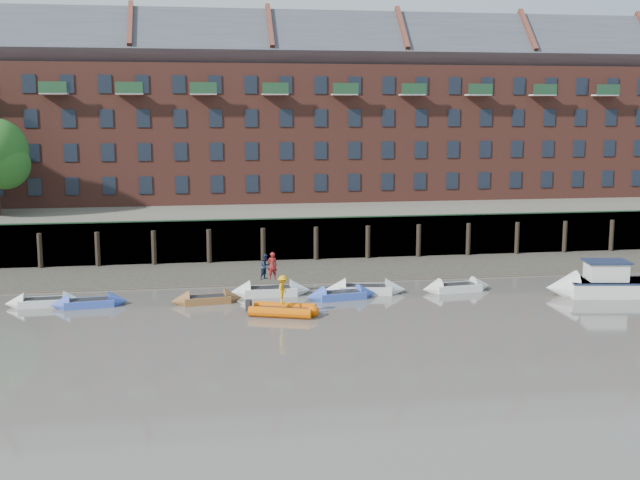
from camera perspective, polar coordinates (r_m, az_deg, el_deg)
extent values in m
plane|color=#615B54|center=(39.46, 1.74, -7.39)|extent=(220.00, 220.00, 0.00)
cube|color=#3D382F|center=(56.72, -1.70, -2.25)|extent=(110.00, 8.00, 0.50)
cube|color=#4C4336|center=(53.42, -1.22, -2.97)|extent=(110.00, 1.60, 0.10)
cube|color=#2D2A26|center=(60.73, -2.25, 0.05)|extent=(110.00, 0.80, 3.20)
cylinder|color=black|center=(60.68, -19.29, -0.77)|extent=(0.36, 0.36, 2.60)
cylinder|color=black|center=(60.10, -15.54, -0.67)|extent=(0.36, 0.36, 2.60)
cylinder|color=black|center=(59.78, -11.73, -0.58)|extent=(0.36, 0.36, 2.60)
cylinder|color=black|center=(59.72, -7.89, -0.48)|extent=(0.36, 0.36, 2.60)
cylinder|color=black|center=(59.94, -4.07, -0.38)|extent=(0.36, 0.36, 2.60)
cylinder|color=black|center=(60.41, -0.29, -0.28)|extent=(0.36, 0.36, 2.60)
cylinder|color=black|center=(61.15, 3.42, -0.18)|extent=(0.36, 0.36, 2.60)
cylinder|color=black|center=(62.14, 7.02, -0.09)|extent=(0.36, 0.36, 2.60)
cylinder|color=black|center=(63.36, 10.50, 0.01)|extent=(0.36, 0.36, 2.60)
cylinder|color=black|center=(64.81, 13.83, 0.10)|extent=(0.36, 0.36, 2.60)
cylinder|color=black|center=(66.47, 17.01, 0.18)|extent=(0.36, 0.36, 2.60)
cylinder|color=black|center=(68.32, 20.02, 0.26)|extent=(0.36, 0.36, 2.60)
cube|color=#264C2D|center=(60.19, -2.22, 1.55)|extent=(110.00, 0.06, 0.10)
cube|color=#5E594D|center=(74.11, -3.52, 1.70)|extent=(110.00, 28.00, 3.20)
cube|color=brown|center=(74.50, -3.66, 7.61)|extent=(80.00, 10.00, 12.00)
cube|color=#42444C|center=(74.64, -3.71, 13.14)|extent=(80.60, 15.56, 15.56)
cube|color=black|center=(70.56, -19.63, 3.58)|extent=(1.10, 0.12, 1.50)
cube|color=black|center=(70.07, -17.21, 3.67)|extent=(1.10, 0.12, 1.50)
cube|color=black|center=(69.72, -14.76, 3.75)|extent=(1.10, 0.12, 1.50)
cube|color=black|center=(69.49, -12.30, 3.83)|extent=(1.10, 0.12, 1.50)
cube|color=black|center=(69.39, -9.82, 3.90)|extent=(1.10, 0.12, 1.50)
cube|color=black|center=(69.42, -7.34, 3.96)|extent=(1.10, 0.12, 1.50)
cube|color=black|center=(69.58, -4.86, 4.01)|extent=(1.10, 0.12, 1.50)
cube|color=black|center=(69.87, -2.40, 4.06)|extent=(1.10, 0.12, 1.50)
cube|color=black|center=(70.28, 0.03, 4.10)|extent=(1.10, 0.12, 1.50)
cube|color=black|center=(70.82, 2.44, 4.13)|extent=(1.10, 0.12, 1.50)
cube|color=black|center=(71.48, 4.80, 4.15)|extent=(1.10, 0.12, 1.50)
cube|color=black|center=(72.27, 7.11, 4.17)|extent=(1.10, 0.12, 1.50)
cube|color=black|center=(73.16, 9.38, 4.18)|extent=(1.10, 0.12, 1.50)
cube|color=black|center=(74.17, 11.58, 4.18)|extent=(1.10, 0.12, 1.50)
cube|color=black|center=(75.28, 13.72, 4.18)|extent=(1.10, 0.12, 1.50)
cube|color=black|center=(76.49, 15.80, 4.17)|extent=(1.10, 0.12, 1.50)
cube|color=black|center=(77.80, 17.81, 4.16)|extent=(1.10, 0.12, 1.50)
cube|color=black|center=(79.21, 19.75, 4.14)|extent=(1.10, 0.12, 1.50)
cube|color=black|center=(80.69, 21.62, 4.12)|extent=(1.10, 0.12, 1.50)
cube|color=black|center=(70.36, -19.75, 5.85)|extent=(1.10, 0.12, 1.50)
cube|color=black|center=(69.88, -17.32, 5.96)|extent=(1.10, 0.12, 1.50)
cube|color=black|center=(69.52, -14.86, 6.05)|extent=(1.10, 0.12, 1.50)
cube|color=black|center=(69.29, -12.38, 6.13)|extent=(1.10, 0.12, 1.50)
cube|color=black|center=(69.19, -9.88, 6.21)|extent=(1.10, 0.12, 1.50)
cube|color=black|center=(69.22, -7.38, 6.27)|extent=(1.10, 0.12, 1.50)
cube|color=black|center=(69.38, -4.89, 6.32)|extent=(1.10, 0.12, 1.50)
cube|color=black|center=(69.67, -2.42, 6.36)|extent=(1.10, 0.12, 1.50)
cube|color=black|center=(70.09, 0.03, 6.38)|extent=(1.10, 0.12, 1.50)
cube|color=black|center=(70.63, 2.45, 6.39)|extent=(1.10, 0.12, 1.50)
cube|color=black|center=(71.29, 4.83, 6.40)|extent=(1.10, 0.12, 1.50)
cube|color=black|center=(72.08, 7.16, 6.39)|extent=(1.10, 0.12, 1.50)
cube|color=black|center=(72.97, 9.43, 6.37)|extent=(1.10, 0.12, 1.50)
cube|color=black|center=(73.98, 11.65, 6.34)|extent=(1.10, 0.12, 1.50)
cube|color=black|center=(75.10, 13.81, 6.31)|extent=(1.10, 0.12, 1.50)
cube|color=black|center=(76.31, 15.89, 6.26)|extent=(1.10, 0.12, 1.50)
cube|color=black|center=(77.63, 17.91, 6.21)|extent=(1.10, 0.12, 1.50)
cube|color=black|center=(79.03, 19.86, 6.16)|extent=(1.10, 0.12, 1.50)
cube|color=black|center=(80.53, 21.74, 6.10)|extent=(1.10, 0.12, 1.50)
cube|color=black|center=(70.28, -19.87, 8.13)|extent=(1.10, 0.12, 1.50)
cube|color=black|center=(69.79, -17.43, 8.25)|extent=(1.10, 0.12, 1.50)
cube|color=black|center=(69.44, -14.95, 8.36)|extent=(1.10, 0.12, 1.50)
cube|color=black|center=(69.21, -12.46, 8.45)|extent=(1.10, 0.12, 1.50)
cube|color=black|center=(69.11, -9.95, 8.53)|extent=(1.10, 0.12, 1.50)
cube|color=black|center=(69.14, -7.43, 8.59)|extent=(1.10, 0.12, 1.50)
cube|color=black|center=(69.30, -4.92, 8.63)|extent=(1.10, 0.12, 1.50)
cube|color=black|center=(69.59, -2.43, 8.66)|extent=(1.10, 0.12, 1.50)
cube|color=black|center=(70.00, 0.03, 8.67)|extent=(1.10, 0.12, 1.50)
cube|color=black|center=(70.55, 2.47, 8.67)|extent=(1.10, 0.12, 1.50)
cube|color=black|center=(71.21, 4.86, 8.65)|extent=(1.10, 0.12, 1.50)
cube|color=black|center=(71.99, 7.20, 8.61)|extent=(1.10, 0.12, 1.50)
cube|color=black|center=(72.89, 9.49, 8.57)|extent=(1.10, 0.12, 1.50)
cube|color=black|center=(73.90, 11.72, 8.51)|extent=(1.10, 0.12, 1.50)
cube|color=black|center=(75.02, 13.89, 8.44)|extent=(1.10, 0.12, 1.50)
cube|color=black|center=(76.24, 15.99, 8.36)|extent=(1.10, 0.12, 1.50)
cube|color=black|center=(77.55, 18.02, 8.28)|extent=(1.10, 0.12, 1.50)
cube|color=black|center=(78.96, 19.97, 8.19)|extent=(1.10, 0.12, 1.50)
cube|color=black|center=(70.31, -20.00, 10.41)|extent=(1.10, 0.12, 1.50)
cube|color=black|center=(69.82, -17.54, 10.55)|extent=(1.10, 0.12, 1.50)
cube|color=black|center=(69.46, -15.05, 10.67)|extent=(1.10, 0.12, 1.50)
cube|color=black|center=(69.24, -12.54, 10.77)|extent=(1.10, 0.12, 1.50)
cube|color=black|center=(69.14, -10.01, 10.85)|extent=(1.10, 0.12, 1.50)
cube|color=black|center=(69.17, -7.48, 10.91)|extent=(1.10, 0.12, 1.50)
cube|color=black|center=(69.33, -4.96, 10.94)|extent=(1.10, 0.12, 1.50)
cube|color=black|center=(69.62, -2.45, 10.96)|extent=(1.10, 0.12, 1.50)
cube|color=black|center=(70.03, 0.03, 10.96)|extent=(1.10, 0.12, 1.50)
cube|color=black|center=(70.57, 2.48, 10.94)|extent=(1.10, 0.12, 1.50)
cube|color=black|center=(71.24, 4.89, 10.90)|extent=(1.10, 0.12, 1.50)
cube|color=black|center=(72.02, 7.25, 10.84)|extent=(1.10, 0.12, 1.50)
cube|color=black|center=(72.92, 9.55, 10.77)|extent=(1.10, 0.12, 1.50)
cube|color=black|center=(73.93, 11.79, 10.68)|extent=(1.10, 0.12, 1.50)
cube|color=black|center=(75.05, 13.97, 10.58)|extent=(1.10, 0.12, 1.50)
cube|color=black|center=(76.26, 16.08, 10.47)|extent=(1.10, 0.12, 1.50)
cube|color=black|center=(77.58, 18.12, 10.34)|extent=(1.10, 0.12, 1.50)
cube|color=black|center=(78.98, 20.09, 10.21)|extent=(1.10, 0.12, 1.50)
cube|color=silver|center=(49.51, -19.02, -4.20)|extent=(2.87, 1.41, 0.44)
cone|color=silver|center=(49.33, -17.13, -4.15)|extent=(1.15, 1.32, 1.27)
cone|color=silver|center=(49.74, -20.89, -4.25)|extent=(1.15, 1.32, 1.27)
cube|color=black|center=(49.46, -19.03, -3.98)|extent=(2.38, 1.07, 0.06)
cube|color=#3753BA|center=(48.51, -16.09, -4.33)|extent=(2.92, 1.59, 0.44)
cone|color=#3753BA|center=(48.53, -14.17, -4.24)|extent=(1.23, 1.38, 1.26)
cone|color=#3753BA|center=(48.55, -18.02, -4.41)|extent=(1.23, 1.38, 1.26)
cube|color=black|center=(48.47, -16.10, -4.10)|extent=(2.42, 1.22, 0.06)
cube|color=brown|center=(47.96, -8.05, -4.21)|extent=(2.83, 1.52, 0.42)
cone|color=brown|center=(48.18, -6.18, -4.11)|extent=(1.19, 1.34, 1.23)
cone|color=brown|center=(47.78, -9.94, -4.31)|extent=(1.19, 1.34, 1.23)
cube|color=black|center=(47.91, -8.06, -3.99)|extent=(2.35, 1.17, 0.06)
cube|color=silver|center=(49.54, -3.56, -3.66)|extent=(3.22, 1.46, 0.50)
cone|color=silver|center=(49.75, -1.40, -3.59)|extent=(1.26, 1.46, 1.45)
cone|color=silver|center=(49.41, -5.73, -3.72)|extent=(1.26, 1.46, 1.45)
cube|color=black|center=(49.49, -3.56, -3.40)|extent=(2.68, 1.10, 0.06)
cube|color=#3753BA|center=(48.54, 1.52, -3.95)|extent=(3.03, 1.73, 0.45)
cone|color=#3753BA|center=(49.11, 3.35, -3.80)|extent=(1.30, 1.45, 1.29)
cone|color=#3753BA|center=(48.01, -0.36, -4.09)|extent=(1.30, 1.45, 1.29)
cube|color=black|center=(48.49, 1.52, -3.71)|extent=(2.51, 1.34, 0.06)
cube|color=silver|center=(50.06, 3.26, -3.52)|extent=(3.40, 1.97, 0.50)
cone|color=silver|center=(50.18, 5.39, -3.52)|extent=(1.47, 1.64, 1.44)
cone|color=silver|center=(50.02, 1.12, -3.52)|extent=(1.47, 1.64, 1.44)
cube|color=black|center=(50.01, 3.26, -3.26)|extent=(2.81, 1.52, 0.06)
cube|color=silver|center=(51.30, 9.68, -3.35)|extent=(3.08, 1.66, 0.46)
cone|color=silver|center=(52.05, 11.40, -3.22)|extent=(1.29, 1.45, 1.33)
cone|color=silver|center=(50.60, 7.92, -3.48)|extent=(1.29, 1.45, 1.33)
cube|color=black|center=(51.25, 9.69, -3.12)|extent=(2.56, 1.27, 0.06)
cylinder|color=#E25A03|center=(45.39, -2.51, -4.80)|extent=(3.49, 1.72, 0.58)
cylinder|color=#E25A03|center=(44.24, -2.87, -5.18)|extent=(3.49, 1.72, 0.58)
sphere|color=#E25A03|center=(44.46, -0.48, -5.09)|extent=(0.66, 0.66, 0.66)
cube|color=black|center=(44.81, -2.69, -4.99)|extent=(3.08, 1.92, 0.20)
cube|color=silver|center=(52.48, 20.07, -3.21)|extent=(5.67, 3.02, 0.99)
cone|color=silver|center=(51.48, 16.77, -3.27)|extent=(2.17, 2.46, 2.19)
cube|color=#19233F|center=(52.39, 20.10, -2.74)|extent=(5.68, 3.06, 0.12)
cube|color=silver|center=(52.13, 19.68, -2.10)|extent=(2.53, 1.99, 1.10)
cube|color=#19233F|center=(52.02, 19.72, -1.45)|extent=(2.89, 2.26, 0.11)
imported|color=maroon|center=(49.30, -3.42, -1.85)|extent=(0.68, 0.50, 1.70)
imported|color=#19233F|center=(49.37, -3.89, -1.90)|extent=(0.97, 0.98, 1.59)
imported|color=orange|center=(44.55, -2.65, -3.55)|extent=(0.92, 1.19, 1.63)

